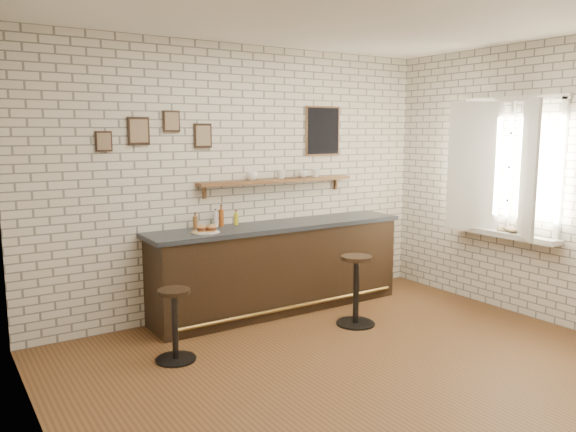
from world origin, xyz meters
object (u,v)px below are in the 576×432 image
at_px(book_upper, 505,229).
at_px(shelf_cup_d, 316,173).
at_px(book_lower, 506,231).
at_px(bar_counter, 279,267).
at_px(sandwich_plate, 206,232).
at_px(ciabatta_sandwich, 207,228).
at_px(shelf_cup_b, 281,174).
at_px(shelf_cup_c, 303,174).
at_px(condiment_bottle_yellow, 236,219).
at_px(bar_stool_left, 175,323).
at_px(bitters_bottle_amber, 221,217).
at_px(bitters_bottle_brown, 195,222).
at_px(bitters_bottle_white, 216,220).
at_px(bar_stool_right, 356,288).
at_px(shelf_cup_a, 252,176).

bearing_deg(book_upper, shelf_cup_d, 160.65).
bearing_deg(book_lower, bar_counter, 124.41).
relative_size(sandwich_plate, ciabatta_sandwich, 1.35).
xyz_separation_m(shelf_cup_b, shelf_cup_c, (0.32, 0.00, -0.01)).
height_order(condiment_bottle_yellow, book_upper, condiment_bottle_yellow).
height_order(bar_counter, shelf_cup_d, shelf_cup_d).
distance_m(ciabatta_sandwich, bar_stool_left, 1.15).
xyz_separation_m(bitters_bottle_amber, condiment_bottle_yellow, (0.18, 0.00, -0.03)).
relative_size(ciabatta_sandwich, bitters_bottle_amber, 0.86).
relative_size(bitters_bottle_brown, bitters_bottle_white, 0.89).
height_order(bitters_bottle_brown, bitters_bottle_amber, bitters_bottle_amber).
distance_m(bitters_bottle_brown, book_lower, 3.45).
height_order(bitters_bottle_white, book_lower, bitters_bottle_white).
bearing_deg(ciabatta_sandwich, sandwich_plate, 180.00).
relative_size(bar_counter, shelf_cup_c, 28.44).
bearing_deg(bar_stool_left, shelf_cup_d, 22.76).
relative_size(bitters_bottle_white, shelf_cup_b, 1.78).
distance_m(shelf_cup_b, shelf_cup_c, 0.32).
distance_m(condiment_bottle_yellow, bar_stool_left, 1.62).
distance_m(sandwich_plate, shelf_cup_d, 1.69).
bearing_deg(bitters_bottle_brown, shelf_cup_c, 0.21).
height_order(bar_stool_right, shelf_cup_d, shelf_cup_d).
distance_m(sandwich_plate, shelf_cup_a, 0.92).
distance_m(condiment_bottle_yellow, shelf_cup_d, 1.19).
xyz_separation_m(ciabatta_sandwich, bar_stool_left, (-0.63, -0.66, -0.70)).
height_order(bar_counter, shelf_cup_a, shelf_cup_a).
relative_size(sandwich_plate, bitters_bottle_brown, 1.57).
distance_m(bitters_bottle_amber, book_lower, 3.18).
relative_size(bitters_bottle_brown, bar_stool_left, 0.27).
relative_size(shelf_cup_c, book_upper, 0.45).
xyz_separation_m(sandwich_plate, shelf_cup_d, (1.58, 0.27, 0.53)).
bearing_deg(shelf_cup_d, book_lower, -68.73).
bearing_deg(shelf_cup_d, bitters_bottle_white, 160.40).
height_order(ciabatta_sandwich, bar_stool_left, ciabatta_sandwich).
bearing_deg(book_upper, shelf_cup_c, 163.98).
xyz_separation_m(bitters_bottle_amber, shelf_cup_b, (0.78, 0.01, 0.44)).
bearing_deg(bar_stool_left, book_upper, -11.23).
bearing_deg(bitters_bottle_brown, book_lower, -28.58).
bearing_deg(sandwich_plate, shelf_cup_c, 10.83).
bearing_deg(bar_counter, shelf_cup_c, 23.19).
height_order(bar_counter, bitters_bottle_white, bitters_bottle_white).
distance_m(bar_counter, bitters_bottle_brown, 1.12).
height_order(shelf_cup_a, book_lower, shelf_cup_a).
bearing_deg(shelf_cup_c, book_lower, -111.15).
xyz_separation_m(bitters_bottle_brown, book_lower, (3.03, -1.65, -0.14)).
bearing_deg(shelf_cup_d, condiment_bottle_yellow, 160.45).
relative_size(bitters_bottle_white, bitters_bottle_amber, 0.82).
bearing_deg(shelf_cup_b, condiment_bottle_yellow, 134.36).
bearing_deg(bitters_bottle_white, shelf_cup_c, 0.25).
xyz_separation_m(ciabatta_sandwich, condiment_bottle_yellow, (0.48, 0.26, 0.02)).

